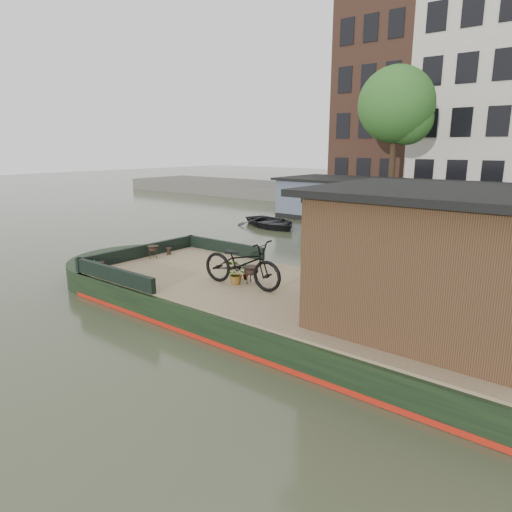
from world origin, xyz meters
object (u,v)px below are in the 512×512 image
Objects in this scene: cabin at (434,258)px; brazier_front at (251,275)px; dinghy at (271,219)px; brazier_rear at (153,252)px; potted_plant_a at (245,271)px; bicycle at (242,263)px.

brazier_front is (-4.07, 0.01, -1.02)m from cabin.
cabin reaches higher than dinghy.
brazier_rear is 0.10× the size of dinghy.
brazier_rear is (-3.41, -0.00, -0.03)m from potted_plant_a.
bicycle is 0.59× the size of dinghy.
potted_plant_a is 1.15× the size of brazier_rear.
brazier_rear reaches higher than dinghy.
bicycle reaches higher than brazier_rear.
cabin is at bearing -2.14° from potted_plant_a.
cabin is 11.23× the size of brazier_rear.
cabin reaches higher than bicycle.
bicycle reaches higher than dinghy.
brazier_front is (0.31, -0.15, -0.00)m from potted_plant_a.
brazier_rear is at bearing 178.81° from cabin.
potted_plant_a is at bearing 0.02° from brazier_rear.
brazier_front is at bearing -123.38° from dinghy.
brazier_front is (0.01, 0.31, -0.34)m from bicycle.
bicycle is 5.04× the size of potted_plant_a.
cabin reaches higher than brazier_rear.
bicycle is at bearing -7.09° from brazier_rear.
dinghy is (-6.38, 9.63, -0.83)m from bicycle.
bicycle is 5.80× the size of brazier_rear.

